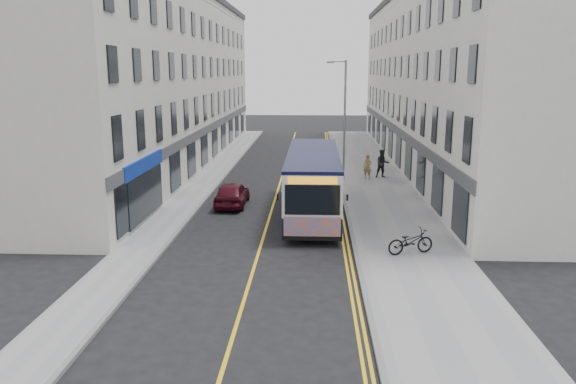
# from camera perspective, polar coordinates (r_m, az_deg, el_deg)

# --- Properties ---
(ground) EXTENTS (140.00, 140.00, 0.00)m
(ground) POSITION_cam_1_polar(r_m,az_deg,el_deg) (24.64, -2.68, -5.14)
(ground) COLOR black
(ground) RESTS_ON ground
(pavement_east) EXTENTS (4.50, 64.00, 0.12)m
(pavement_east) POSITION_cam_1_polar(r_m,az_deg,el_deg) (36.37, 8.94, 0.56)
(pavement_east) COLOR gray
(pavement_east) RESTS_ON ground
(pavement_west) EXTENTS (2.00, 64.00, 0.12)m
(pavement_west) POSITION_cam_1_polar(r_m,az_deg,el_deg) (36.87, -8.71, 0.72)
(pavement_west) COLOR gray
(pavement_west) RESTS_ON ground
(kerb_east) EXTENTS (0.18, 64.00, 0.13)m
(kerb_east) POSITION_cam_1_polar(r_m,az_deg,el_deg) (36.19, 5.40, 0.60)
(kerb_east) COLOR slate
(kerb_east) RESTS_ON ground
(kerb_west) EXTENTS (0.18, 64.00, 0.13)m
(kerb_west) POSITION_cam_1_polar(r_m,az_deg,el_deg) (36.69, -7.18, 0.72)
(kerb_west) COLOR slate
(kerb_west) RESTS_ON ground
(road_centre_line) EXTENTS (0.12, 64.00, 0.01)m
(road_centre_line) POSITION_cam_1_polar(r_m,az_deg,el_deg) (36.23, -0.93, 0.57)
(road_centre_line) COLOR yellow
(road_centre_line) RESTS_ON ground
(road_dbl_yellow_inner) EXTENTS (0.10, 64.00, 0.01)m
(road_dbl_yellow_inner) POSITION_cam_1_polar(r_m,az_deg,el_deg) (36.19, 4.69, 0.51)
(road_dbl_yellow_inner) COLOR yellow
(road_dbl_yellow_inner) RESTS_ON ground
(road_dbl_yellow_outer) EXTENTS (0.10, 64.00, 0.01)m
(road_dbl_yellow_outer) POSITION_cam_1_polar(r_m,az_deg,el_deg) (36.19, 5.01, 0.51)
(road_dbl_yellow_outer) COLOR yellow
(road_dbl_yellow_outer) RESTS_ON ground
(terrace_east) EXTENTS (6.00, 46.00, 13.00)m
(terrace_east) POSITION_cam_1_polar(r_m,az_deg,el_deg) (45.36, 14.72, 10.82)
(terrace_east) COLOR white
(terrace_east) RESTS_ON ground
(terrace_west) EXTENTS (6.00, 46.00, 13.00)m
(terrace_west) POSITION_cam_1_polar(r_m,az_deg,el_deg) (45.81, -11.75, 10.97)
(terrace_west) COLOR silver
(terrace_west) RESTS_ON ground
(streetlamp) EXTENTS (1.32, 0.18, 8.00)m
(streetlamp) POSITION_cam_1_polar(r_m,az_deg,el_deg) (37.57, 5.66, 7.68)
(streetlamp) COLOR gray
(streetlamp) RESTS_ON ground
(city_bus) EXTENTS (2.63, 11.29, 3.28)m
(city_bus) POSITION_cam_1_polar(r_m,az_deg,el_deg) (28.91, 2.53, 1.15)
(city_bus) COLOR black
(city_bus) RESTS_ON ground
(bicycle) EXTENTS (2.08, 1.28, 1.03)m
(bicycle) POSITION_cam_1_polar(r_m,az_deg,el_deg) (23.15, 12.34, -4.94)
(bicycle) COLOR black
(bicycle) RESTS_ON pavement_east
(pedestrian_near) EXTENTS (0.70, 0.59, 1.65)m
(pedestrian_near) POSITION_cam_1_polar(r_m,az_deg,el_deg) (38.43, 8.08, 2.56)
(pedestrian_near) COLOR olive
(pedestrian_near) RESTS_ON pavement_east
(pedestrian_far) EXTENTS (1.03, 0.85, 1.93)m
(pedestrian_far) POSITION_cam_1_polar(r_m,az_deg,el_deg) (38.98, 9.57, 2.86)
(pedestrian_far) COLOR black
(pedestrian_far) RESTS_ON pavement_east
(car_white) EXTENTS (2.10, 4.81, 1.54)m
(car_white) POSITION_cam_1_polar(r_m,az_deg,el_deg) (45.41, 2.85, 3.94)
(car_white) COLOR white
(car_white) RESTS_ON ground
(car_maroon) EXTENTS (1.65, 4.03, 1.37)m
(car_maroon) POSITION_cam_1_polar(r_m,az_deg,el_deg) (31.14, -5.71, -0.16)
(car_maroon) COLOR #440B16
(car_maroon) RESTS_ON ground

